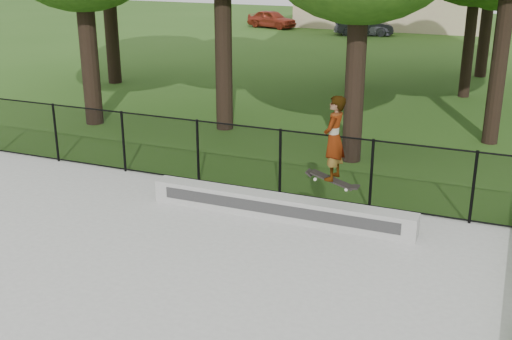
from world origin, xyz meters
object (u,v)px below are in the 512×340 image
Objects in this scene: car_a at (272,19)px; car_c at (363,27)px; car_b at (365,26)px; grind_ledge at (279,207)px; skater_airborne at (334,140)px.

car_a is 6.62m from car_c.
car_a is 6.76m from car_b.
car_b reaches higher than car_c.
grind_ledge is at bearing 171.64° from car_b.
car_a is 1.10× the size of car_b.
skater_airborne is at bearing -11.24° from grind_ledge.
car_b is (6.63, -1.33, -0.02)m from car_a.
skater_airborne is (12.80, -29.81, 1.30)m from car_a.
car_c is (6.49, -1.27, -0.07)m from car_a.
car_b is 0.16m from car_c.
skater_airborne is at bearing 179.28° from car_c.
car_b reaches higher than grind_ledge.
grind_ledge is 1.78× the size of car_b.
car_a is 1.05× the size of car_c.
car_b is at bearing -85.33° from car_a.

